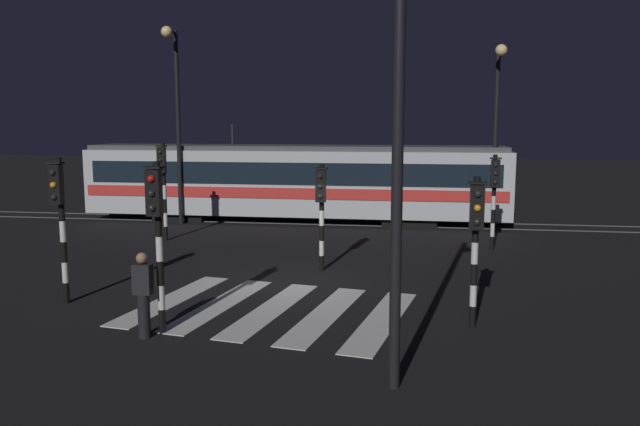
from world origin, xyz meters
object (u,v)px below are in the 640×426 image
at_px(traffic_light_corner_far_right, 494,188).
at_px(tram, 294,181).
at_px(pedestrian_waiting_at_kerb, 143,294).
at_px(traffic_light_corner_far_left, 163,177).
at_px(street_lamp_trackside_right, 497,115).
at_px(traffic_light_kerb_mid_left, 157,222).
at_px(street_lamp_near_kerb, 398,93).
at_px(traffic_light_corner_near_left, 59,209).
at_px(traffic_light_median_centre, 321,201).
at_px(street_lamp_trackside_left, 175,104).
at_px(traffic_light_corner_near_right, 476,230).

bearing_deg(traffic_light_corner_far_right, tram, 146.36).
distance_m(tram, pedestrian_waiting_at_kerb, 15.13).
bearing_deg(traffic_light_corner_far_left, street_lamp_trackside_right, 19.12).
height_order(traffic_light_kerb_mid_left, street_lamp_near_kerb, street_lamp_near_kerb).
distance_m(traffic_light_corner_near_left, tram, 13.48).
xyz_separation_m(traffic_light_median_centre, tram, (-2.57, 8.97, -0.26)).
relative_size(street_lamp_trackside_left, tram, 0.44).
bearing_deg(tram, traffic_light_corner_near_left, -102.21).
bearing_deg(traffic_light_median_centre, traffic_light_kerb_mid_left, -111.46).
height_order(street_lamp_trackside_left, tram, street_lamp_trackside_left).
xyz_separation_m(traffic_light_corner_far_right, street_lamp_near_kerb, (-2.75, -11.85, 2.55)).
distance_m(traffic_light_corner_far_left, tram, 6.36).
relative_size(traffic_light_corner_far_left, traffic_light_median_centre, 1.15).
height_order(traffic_light_kerb_mid_left, traffic_light_corner_near_right, traffic_light_kerb_mid_left).
distance_m(traffic_light_median_centre, traffic_light_kerb_mid_left, 6.37).
distance_m(traffic_light_corner_far_right, street_lamp_near_kerb, 12.43).
bearing_deg(traffic_light_median_centre, traffic_light_corner_far_right, 36.75).
distance_m(street_lamp_trackside_left, tram, 5.79).
xyz_separation_m(street_lamp_trackside_right, street_lamp_trackside_left, (-12.70, -0.60, 0.46)).
bearing_deg(street_lamp_trackside_left, traffic_light_corner_near_left, -81.64).
distance_m(traffic_light_median_centre, street_lamp_near_kerb, 8.77).
bearing_deg(traffic_light_corner_far_right, pedestrian_waiting_at_kerb, -127.70).
distance_m(traffic_light_corner_far_left, street_lamp_trackside_right, 12.74).
relative_size(traffic_light_corner_near_right, street_lamp_near_kerb, 0.43).
height_order(traffic_light_median_centre, street_lamp_trackside_left, street_lamp_trackside_left).
bearing_deg(traffic_light_corner_far_right, street_lamp_trackside_left, 164.06).
distance_m(traffic_light_median_centre, traffic_light_corner_near_right, 5.97).
bearing_deg(traffic_light_corner_far_right, street_lamp_near_kerb, -103.07).
xyz_separation_m(traffic_light_corner_near_right, street_lamp_trackside_left, (-10.99, 11.88, 2.89)).
distance_m(traffic_light_corner_near_left, street_lamp_trackside_left, 11.97).
bearing_deg(street_lamp_trackside_left, traffic_light_kerb_mid_left, -70.14).
bearing_deg(traffic_light_kerb_mid_left, traffic_light_corner_far_right, 52.57).
distance_m(street_lamp_trackside_right, pedestrian_waiting_at_kerb, 16.66).
bearing_deg(street_lamp_trackside_right, pedestrian_waiting_at_kerb, -120.08).
relative_size(traffic_light_corner_far_right, traffic_light_kerb_mid_left, 0.92).
relative_size(traffic_light_corner_far_left, traffic_light_kerb_mid_left, 1.01).
height_order(traffic_light_corner_near_right, tram, tram).
distance_m(traffic_light_corner_far_left, traffic_light_kerb_mid_left, 10.52).
height_order(traffic_light_corner_near_left, pedestrian_waiting_at_kerb, traffic_light_corner_near_left).
relative_size(traffic_light_corner_near_left, street_lamp_trackside_left, 0.43).
relative_size(traffic_light_kerb_mid_left, traffic_light_corner_near_right, 1.11).
bearing_deg(traffic_light_median_centre, street_lamp_trackside_left, 134.11).
height_order(traffic_light_corner_far_right, traffic_light_kerb_mid_left, traffic_light_kerb_mid_left).
relative_size(traffic_light_corner_far_right, street_lamp_near_kerb, 0.43).
distance_m(traffic_light_corner_near_right, traffic_light_corner_near_left, 9.30).
height_order(street_lamp_trackside_right, tram, street_lamp_trackside_right).
height_order(traffic_light_corner_far_right, traffic_light_corner_near_right, traffic_light_corner_far_right).
relative_size(traffic_light_median_centre, street_lamp_near_kerb, 0.42).
bearing_deg(street_lamp_trackside_left, traffic_light_corner_far_right, -15.94).
bearing_deg(traffic_light_corner_far_left, pedestrian_waiting_at_kerb, -69.61).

